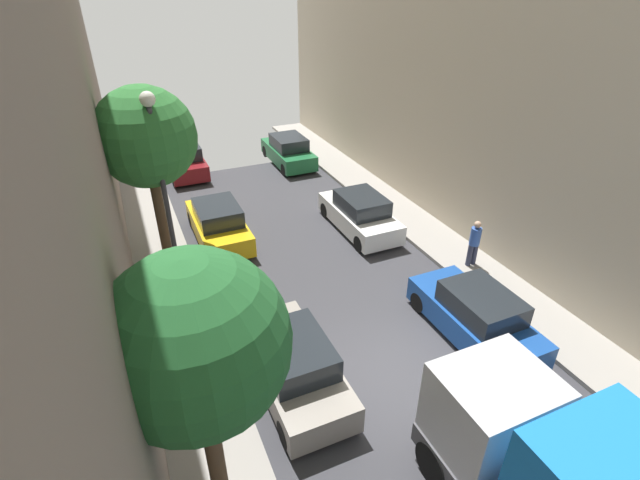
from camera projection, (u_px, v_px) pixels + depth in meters
name	position (u px, v px, depth m)	size (l,w,h in m)	color
ground	(396.00, 368.00, 12.38)	(32.00, 32.00, 0.00)	#38383D
sidewalk_left	(210.00, 431.00, 10.60)	(2.00, 44.00, 0.15)	gray
sidewalk_right	(537.00, 317.00, 14.10)	(2.00, 44.00, 0.15)	gray
parked_car_left_2	(294.00, 364.00, 11.52)	(1.78, 4.20, 1.57)	gray
parked_car_left_3	(218.00, 224.00, 17.94)	(1.78, 4.20, 1.57)	gold
parked_car_left_4	(184.00, 160.00, 23.97)	(1.78, 4.20, 1.57)	maroon
parked_car_right_1	(476.00, 316.00, 13.14)	(1.78, 4.20, 1.57)	#194799
parked_car_right_2	(360.00, 214.00, 18.65)	(1.78, 4.20, 1.57)	white
parked_car_right_3	(288.00, 151.00, 25.13)	(1.78, 4.20, 1.57)	#1E6638
pedestrian	(474.00, 242.00, 16.03)	(0.40, 0.36, 1.72)	#2D334C
street_tree_0	(146.00, 138.00, 14.33)	(3.16, 3.16, 6.17)	brown
street_tree_2	(195.00, 345.00, 6.90)	(2.93, 2.93, 5.72)	brown
lamp_post	(160.00, 166.00, 13.79)	(0.44, 0.44, 6.19)	#333338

